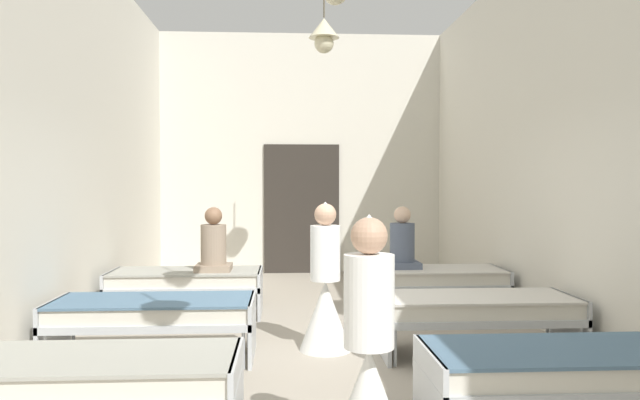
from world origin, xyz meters
TOP-DOWN VIEW (x-y plane):
  - ground_plane at (0.00, 0.00)m, footprint 5.82×11.65m
  - room_shell at (0.00, 1.16)m, footprint 5.62×11.25m
  - bed_left_row_0 at (-1.56, -1.90)m, footprint 1.90×0.84m
  - bed_right_row_0 at (1.56, -1.90)m, footprint 1.90×0.84m
  - bed_left_row_1 at (-1.56, 0.00)m, footprint 1.90×0.84m
  - bed_right_row_1 at (1.56, 0.00)m, footprint 1.90×0.84m
  - bed_left_row_2 at (-1.56, 1.90)m, footprint 1.90×0.84m
  - bed_right_row_2 at (1.56, 1.90)m, footprint 1.90×0.84m
  - nurse_near_aisle at (0.09, 0.22)m, footprint 0.52×0.52m
  - nurse_mid_aisle at (0.18, -2.26)m, footprint 0.52×0.52m
  - patient_seated_primary at (-1.21, 1.85)m, footprint 0.44×0.44m
  - patient_seated_secondary at (1.21, 1.98)m, footprint 0.44×0.44m

SIDE VIEW (x-z plane):
  - ground_plane at x=0.00m, z-range -0.10..0.00m
  - bed_left_row_0 at x=-1.56m, z-range 0.15..0.73m
  - bed_right_row_0 at x=1.56m, z-range 0.15..0.73m
  - bed_left_row_1 at x=-1.56m, z-range 0.15..0.73m
  - bed_right_row_1 at x=1.56m, z-range 0.15..0.73m
  - bed_left_row_2 at x=-1.56m, z-range 0.15..0.73m
  - bed_right_row_2 at x=1.56m, z-range 0.15..0.73m
  - nurse_near_aisle at x=0.09m, z-range -0.21..1.27m
  - nurse_mid_aisle at x=0.18m, z-range -0.21..1.27m
  - patient_seated_primary at x=-1.21m, z-range 0.47..1.27m
  - patient_seated_secondary at x=1.21m, z-range 0.47..1.27m
  - room_shell at x=0.00m, z-range 0.01..4.48m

